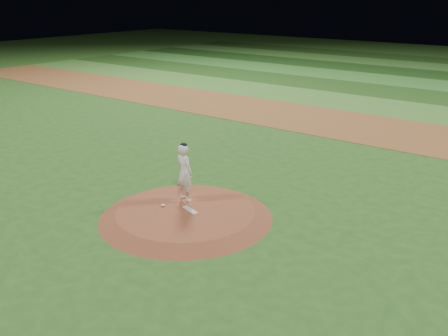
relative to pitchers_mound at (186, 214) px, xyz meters
The scene contains 9 objects.
ground 0.12m from the pitchers_mound, ahead, with size 120.00×120.00×0.00m, color #2A5A1D.
infield_dirt_band 14.00m from the pitchers_mound, 90.00° to the left, with size 70.00×6.00×0.02m, color brown.
outfield_stripe_0 19.50m from the pitchers_mound, 90.00° to the left, with size 70.00×5.00×0.02m, color #417C2D.
outfield_stripe_1 24.50m from the pitchers_mound, 90.00° to the left, with size 70.00×5.00×0.02m, color #214B18.
outfield_stripe_2 29.50m from the pitchers_mound, 90.00° to the left, with size 70.00×5.00×0.02m, color #347A2C.
pitchers_mound is the anchor object (origin of this frame).
pitching_rubber 0.20m from the pitchers_mound, 21.36° to the left, with size 0.68×0.17×0.03m, color silver.
rosin_bag 0.83m from the pitchers_mound, 163.61° to the right, with size 0.13×0.13×0.07m, color silver.
pitcher_on_mound 1.38m from the pitchers_mound, 133.00° to the left, with size 0.78×0.58×1.98m.
Camera 1 is at (9.70, -10.77, 6.81)m, focal length 40.00 mm.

